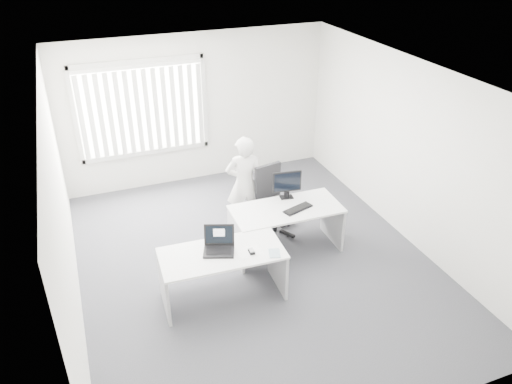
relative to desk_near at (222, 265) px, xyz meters
name	(u,v)px	position (x,y,z in m)	size (l,w,h in m)	color
ground	(255,262)	(0.68, 0.57, -0.53)	(6.00, 6.00, 0.00)	#57585F
wall_back	(197,109)	(0.68, 3.57, 0.87)	(5.00, 0.02, 2.80)	silver
wall_front	(378,328)	(0.68, -2.43, 0.87)	(5.00, 0.02, 2.80)	silver
wall_left	(62,214)	(-1.82, 0.57, 0.87)	(0.02, 6.00, 2.80)	silver
wall_right	(408,152)	(3.18, 0.57, 0.87)	(0.02, 6.00, 2.80)	silver
ceiling	(255,78)	(0.68, 0.57, 2.27)	(5.00, 6.00, 0.02)	white
window	(142,109)	(-0.32, 3.53, 1.02)	(2.32, 0.06, 1.76)	silver
blinds	(143,112)	(-0.32, 3.47, 0.99)	(2.20, 0.10, 1.50)	white
desk_near	(222,265)	(0.00, 0.00, 0.00)	(1.64, 0.83, 0.73)	white
desk_far	(286,220)	(1.23, 0.70, 0.01)	(1.65, 0.81, 0.75)	white
office_chair	(273,211)	(1.27, 1.29, -0.18)	(0.76, 0.76, 1.12)	black
person	(244,184)	(0.87, 1.54, 0.28)	(0.59, 0.39, 1.62)	silver
laptop	(218,243)	(-0.04, 0.02, 0.36)	(0.40, 0.35, 0.31)	black
paper_sheet	(249,251)	(0.34, -0.11, 0.21)	(0.32, 0.22, 0.00)	white
mouse	(252,251)	(0.36, -0.14, 0.23)	(0.07, 0.11, 0.05)	#A9A9AB
booklet	(275,253)	(0.63, -0.27, 0.21)	(0.14, 0.20, 0.01)	white
keyboard	(298,209)	(1.37, 0.60, 0.23)	(0.47, 0.16, 0.02)	black
monitor	(287,185)	(1.36, 0.99, 0.44)	(0.45, 0.13, 0.45)	black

